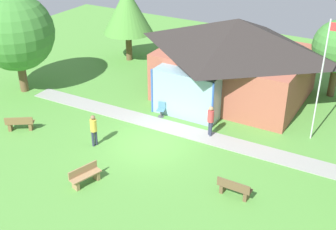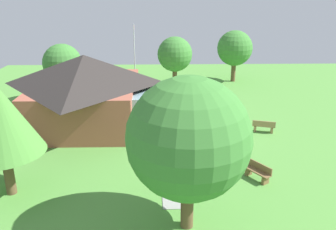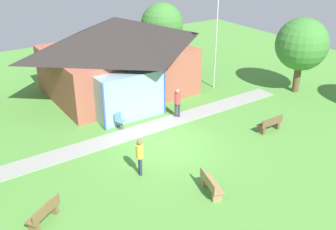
% 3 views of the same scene
% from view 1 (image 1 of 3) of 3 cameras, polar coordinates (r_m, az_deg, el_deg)
% --- Properties ---
extents(ground_plane, '(44.00, 44.00, 0.00)m').
position_cam_1_polar(ground_plane, '(23.03, -2.54, -3.91)').
color(ground_plane, '#54933D').
extents(pavilion, '(9.54, 8.65, 4.93)m').
position_cam_1_polar(pavilion, '(27.72, 8.47, 7.36)').
color(pavilion, '#A35642').
rests_on(pavilion, ground_plane).
extents(footpath, '(18.99, 1.56, 0.03)m').
position_cam_1_polar(footpath, '(24.65, 0.20, -1.55)').
color(footpath, '#999993').
rests_on(footpath, ground_plane).
extents(flagpole, '(0.64, 0.08, 6.44)m').
position_cam_1_polar(flagpole, '(23.31, 19.10, 4.62)').
color(flagpole, silver).
rests_on(flagpole, ground_plane).
extents(bench_front_center, '(0.84, 1.56, 0.84)m').
position_cam_1_polar(bench_front_center, '(20.41, -10.58, -7.69)').
color(bench_front_center, '#9E7A51').
rests_on(bench_front_center, ground_plane).
extents(bench_mid_right, '(1.51, 0.46, 0.84)m').
position_cam_1_polar(bench_mid_right, '(19.53, 8.49, -9.30)').
color(bench_mid_right, brown).
rests_on(bench_mid_right, ground_plane).
extents(bench_mid_left, '(1.49, 1.20, 0.84)m').
position_cam_1_polar(bench_mid_left, '(25.51, -18.46, -1.05)').
color(bench_mid_left, brown).
rests_on(bench_mid_left, ground_plane).
extents(patio_chair_porch_left, '(0.53, 0.53, 0.86)m').
position_cam_1_polar(patio_chair_porch_left, '(25.64, -0.87, 0.68)').
color(patio_chair_porch_left, teal).
rests_on(patio_chair_porch_left, ground_plane).
extents(visitor_strolling_lawn, '(0.34, 0.34, 1.74)m').
position_cam_1_polar(visitor_strolling_lawn, '(22.81, -9.51, -1.66)').
color(visitor_strolling_lawn, '#2D3347').
rests_on(visitor_strolling_lawn, ground_plane).
extents(visitor_on_path, '(0.34, 0.34, 1.74)m').
position_cam_1_polar(visitor_on_path, '(23.48, 5.49, -0.48)').
color(visitor_on_path, '#2D3347').
rests_on(visitor_on_path, ground_plane).
extents(tree_west_hedge, '(4.76, 4.76, 6.29)m').
position_cam_1_polar(tree_west_hedge, '(29.19, -18.97, 9.97)').
color(tree_west_hedge, brown).
rests_on(tree_west_hedge, ground_plane).
extents(tree_behind_pavilion_left, '(3.69, 3.69, 5.47)m').
position_cam_1_polar(tree_behind_pavilion_left, '(33.32, -5.23, 13.20)').
color(tree_behind_pavilion_left, brown).
rests_on(tree_behind_pavilion_left, ground_plane).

